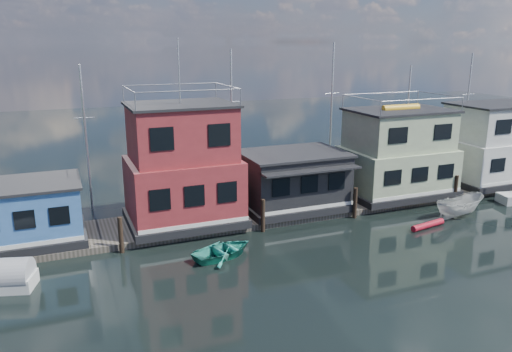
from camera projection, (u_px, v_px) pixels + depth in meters
name	position (u px, v px, depth m)	size (l,w,h in m)	color
ground	(402.00, 281.00, 25.83)	(160.00, 160.00, 0.00)	black
dock	(298.00, 208.00, 36.53)	(48.00, 5.00, 0.40)	#595147
houseboat_blue	(27.00, 213.00, 29.50)	(6.40, 4.90, 3.66)	black
houseboat_red	(183.00, 167.00, 32.44)	(7.40, 5.90, 11.86)	black
houseboat_dark	(293.00, 180.00, 35.75)	(7.40, 6.10, 4.06)	black
houseboat_green	(397.00, 154.00, 38.73)	(8.40, 5.90, 7.03)	black
houseboat_white	(494.00, 145.00, 42.35)	(8.40, 5.90, 6.66)	black
pilings	(313.00, 209.00, 33.67)	(42.28, 0.28, 2.20)	#2D2116
background_masts	(318.00, 121.00, 42.23)	(36.40, 0.16, 12.00)	silver
motorboat	(459.00, 207.00, 35.07)	(1.55, 4.13, 1.59)	beige
dinghy_teal	(224.00, 250.00, 28.71)	(2.69, 3.76, 0.78)	teal
red_kayak	(428.00, 225.00, 33.19)	(0.42, 0.42, 2.84)	#AB1223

